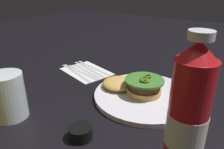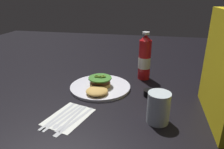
% 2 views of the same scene
% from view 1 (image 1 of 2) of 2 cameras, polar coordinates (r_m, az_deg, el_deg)
% --- Properties ---
extents(ground_plane, '(3.00, 3.00, 0.00)m').
position_cam_1_polar(ground_plane, '(0.66, 0.20, -5.42)').
color(ground_plane, black).
extents(dinner_plate, '(0.30, 0.30, 0.01)m').
position_cam_1_polar(dinner_plate, '(0.65, 8.56, -5.50)').
color(dinner_plate, white).
rests_on(dinner_plate, ground_plane).
extents(burger_sandwich, '(0.19, 0.11, 0.05)m').
position_cam_1_polar(burger_sandwich, '(0.65, 5.96, -2.79)').
color(burger_sandwich, tan).
rests_on(burger_sandwich, dinner_plate).
extents(ketchup_bottle, '(0.07, 0.07, 0.26)m').
position_cam_1_polar(ketchup_bottle, '(0.38, 19.28, -10.40)').
color(ketchup_bottle, red).
rests_on(ketchup_bottle, ground_plane).
extents(water_glass, '(0.08, 0.08, 0.12)m').
position_cam_1_polar(water_glass, '(0.60, -25.62, -5.14)').
color(water_glass, silver).
rests_on(water_glass, ground_plane).
extents(condiment_cup, '(0.05, 0.05, 0.03)m').
position_cam_1_polar(condiment_cup, '(0.50, -8.29, -14.85)').
color(condiment_cup, black).
rests_on(condiment_cup, ground_plane).
extents(napkin, '(0.21, 0.18, 0.00)m').
position_cam_1_polar(napkin, '(0.83, -6.73, 0.85)').
color(napkin, white).
rests_on(napkin, ground_plane).
extents(butter_knife, '(0.21, 0.06, 0.00)m').
position_cam_1_polar(butter_knife, '(0.87, -5.58, 2.19)').
color(butter_knife, silver).
rests_on(butter_knife, napkin).
extents(steak_knife, '(0.20, 0.08, 0.00)m').
position_cam_1_polar(steak_knife, '(0.86, -6.54, 1.91)').
color(steak_knife, silver).
rests_on(steak_knife, napkin).
extents(spoon_utensil, '(0.17, 0.06, 0.00)m').
position_cam_1_polar(spoon_utensil, '(0.86, -7.76, 1.62)').
color(spoon_utensil, silver).
rests_on(spoon_utensil, napkin).
extents(fork_utensil, '(0.19, 0.06, 0.00)m').
position_cam_1_polar(fork_utensil, '(0.84, -8.63, 1.09)').
color(fork_utensil, silver).
rests_on(fork_utensil, napkin).
extents(table_knife, '(0.20, 0.08, 0.00)m').
position_cam_1_polar(table_knife, '(0.84, -9.90, 0.95)').
color(table_knife, silver).
rests_on(table_knife, napkin).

